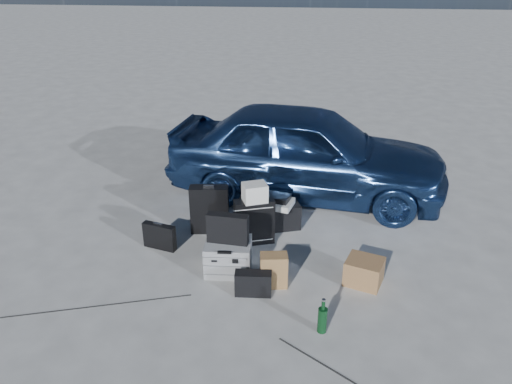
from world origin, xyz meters
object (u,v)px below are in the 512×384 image
suitcase_left (210,210)px  suitcase_right (254,222)px  pelican_case (228,256)px  briefcase (159,236)px  car (307,151)px  duffel_bag (274,217)px  cardboard_box (364,272)px  green_bottle (323,316)px

suitcase_left → suitcase_right: size_ratio=1.09×
pelican_case → briefcase: size_ratio=1.22×
car → duffel_bag: bearing=168.7°
duffel_bag → briefcase: bearing=-172.8°
pelican_case → suitcase_left: suitcase_left is taller
briefcase → cardboard_box: bearing=5.2°
cardboard_box → green_bottle: 0.88m
duffel_bag → green_bottle: green_bottle is taller
suitcase_right → green_bottle: 1.63m
car → pelican_case: bearing=167.2°
briefcase → duffel_bag: 1.37m
suitcase_right → duffel_bag: (0.19, 0.36, -0.11)m
pelican_case → suitcase_left: 0.88m
briefcase → suitcase_right: suitcase_right is taller
briefcase → cardboard_box: 2.27m
cardboard_box → suitcase_left: bearing=154.1°
suitcase_left → duffel_bag: (0.74, 0.17, -0.14)m
pelican_case → green_bottle: size_ratio=1.42×
green_bottle → duffel_bag: bearing=108.0°
car → briefcase: (-1.58, -1.62, -0.48)m
car → briefcase: car is taller
suitcase_left → briefcase: bearing=-144.2°
green_bottle → suitcase_right: bearing=118.3°
suitcase_left → suitcase_right: suitcase_left is taller
green_bottle → cardboard_box: bearing=61.8°
car → duffel_bag: car is taller
car → duffel_bag: (-0.35, -1.02, -0.47)m
green_bottle → pelican_case: bearing=139.3°
car → green_bottle: size_ratio=11.10×
car → green_bottle: bearing=-167.6°
car → suitcase_left: 1.65m
suitcase_left → green_bottle: (1.33, -1.63, -0.13)m
cardboard_box → green_bottle: (-0.42, -0.78, 0.03)m
green_bottle → briefcase: bearing=146.9°
briefcase → cardboard_box: (2.23, -0.40, -0.02)m
pelican_case → briefcase: 0.91m
suitcase_left → duffel_bag: bearing=6.2°
pelican_case → car: bearing=66.0°
duffel_bag → green_bottle: 1.88m
car → suitcase_left: size_ratio=6.29×
car → cardboard_box: size_ratio=10.41×
car → cardboard_box: car is taller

